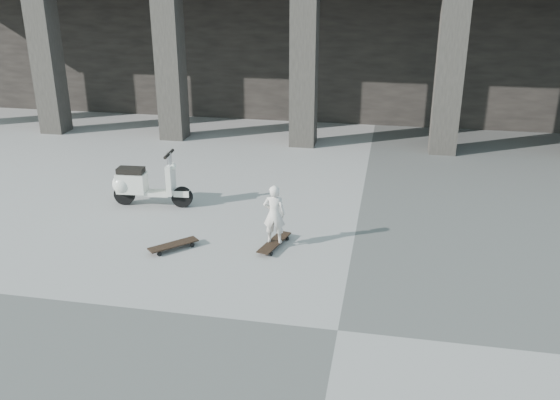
% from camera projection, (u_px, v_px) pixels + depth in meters
% --- Properties ---
extents(ground, '(90.00, 90.00, 0.00)m').
position_uv_depth(ground, '(338.00, 330.00, 7.63)').
color(ground, '#4A4A48').
rests_on(ground, ground).
extents(colonnade, '(28.00, 8.82, 6.00)m').
position_uv_depth(colonnade, '(384.00, 13.00, 19.12)').
color(colonnade, black).
rests_on(colonnade, ground).
extents(longboard, '(0.43, 0.95, 0.09)m').
position_uv_depth(longboard, '(274.00, 243.00, 9.91)').
color(longboard, black).
rests_on(longboard, ground).
extents(skateboard_spare, '(0.74, 0.75, 0.10)m').
position_uv_depth(skateboard_spare, '(173.00, 245.00, 9.81)').
color(skateboard_spare, black).
rests_on(skateboard_spare, ground).
extents(child, '(0.37, 0.25, 1.00)m').
position_uv_depth(child, '(274.00, 214.00, 9.72)').
color(child, silver).
rests_on(child, longboard).
extents(scooter, '(1.58, 0.54, 1.10)m').
position_uv_depth(scooter, '(139.00, 184.00, 11.53)').
color(scooter, black).
rests_on(scooter, ground).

